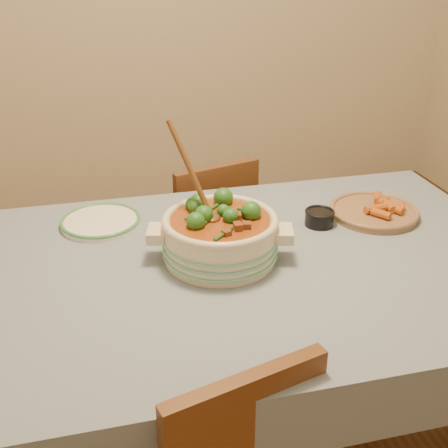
# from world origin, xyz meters

# --- Properties ---
(floor) EXTENTS (4.50, 4.50, 0.00)m
(floor) POSITION_xyz_m (0.00, 0.00, 0.00)
(floor) COLOR #4C2515
(floor) RESTS_ON ground
(dining_table) EXTENTS (1.68, 1.08, 0.76)m
(dining_table) POSITION_xyz_m (0.00, 0.00, 0.66)
(dining_table) COLOR brown
(dining_table) RESTS_ON floor
(stew_casserole) EXTENTS (0.42, 0.39, 0.39)m
(stew_casserole) POSITION_xyz_m (-0.08, 0.03, 0.84)
(stew_casserole) COLOR beige
(stew_casserole) RESTS_ON dining_table
(white_plate) EXTENTS (0.28, 0.28, 0.02)m
(white_plate) POSITION_xyz_m (-0.41, 0.34, 0.77)
(white_plate) COLOR white
(white_plate) RESTS_ON dining_table
(condiment_bowl) EXTENTS (0.11, 0.11, 0.05)m
(condiment_bowl) POSITION_xyz_m (0.29, 0.17, 0.79)
(condiment_bowl) COLOR black
(condiment_bowl) RESTS_ON dining_table
(fried_plate) EXTENTS (0.32, 0.32, 0.05)m
(fried_plate) POSITION_xyz_m (0.49, 0.19, 0.78)
(fried_plate) COLOR #836548
(fried_plate) RESTS_ON dining_table
(chair_far) EXTENTS (0.46, 0.46, 0.79)m
(chair_far) POSITION_xyz_m (0.03, 0.76, 0.45)
(chair_far) COLOR brown
(chair_far) RESTS_ON floor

